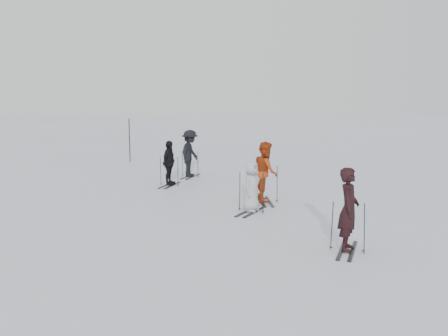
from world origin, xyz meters
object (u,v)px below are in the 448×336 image
at_px(skier_uphill_left, 169,164).
at_px(piste_marker, 130,140).
at_px(skier_grey, 251,187).
at_px(skier_uphill_far, 190,154).
at_px(skier_near_dark, 349,210).
at_px(skier_red, 266,173).

xyz_separation_m(skier_uphill_left, piste_marker, (-2.70, 6.63, 0.26)).
height_order(skier_grey, skier_uphill_far, skier_uphill_far).
bearing_deg(skier_grey, skier_near_dark, -125.54).
bearing_deg(piste_marker, skier_near_dark, -62.82).
bearing_deg(skier_uphill_left, skier_uphill_far, -1.92).
bearing_deg(skier_uphill_left, skier_near_dark, -132.12).
bearing_deg(skier_uphill_far, skier_near_dark, -138.47).
bearing_deg(skier_near_dark, skier_red, 35.15).
bearing_deg(skier_near_dark, piste_marker, 46.94).
distance_m(skier_near_dark, skier_grey, 4.19).
bearing_deg(skier_grey, skier_red, 4.87).
xyz_separation_m(skier_red, skier_uphill_far, (-2.73, 4.90, 0.01)).
bearing_deg(skier_uphill_far, skier_grey, -141.57).
relative_size(skier_near_dark, skier_grey, 1.24).
distance_m(skier_red, skier_uphill_far, 5.61).
distance_m(skier_grey, skier_uphill_far, 6.60).
relative_size(skier_near_dark, skier_uphill_left, 1.10).
height_order(skier_near_dark, skier_grey, skier_near_dark).
relative_size(skier_red, piste_marker, 0.88).
distance_m(skier_near_dark, skier_red, 5.23).
bearing_deg(skier_near_dark, skier_uphill_far, 42.28).
distance_m(skier_near_dark, piste_marker, 16.41).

